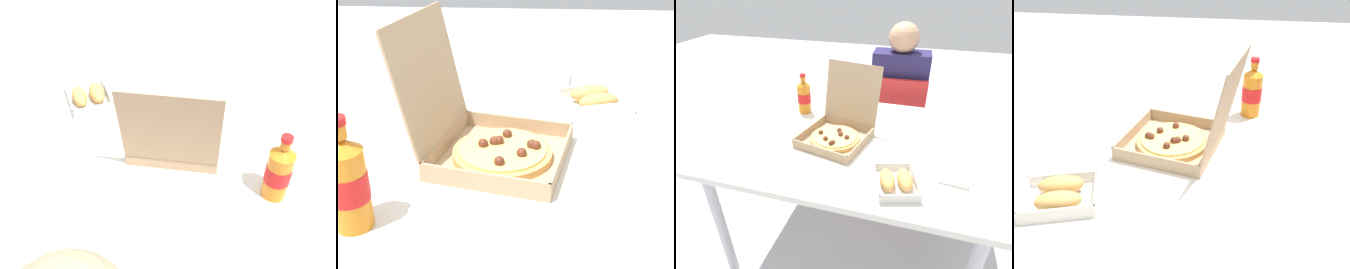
{
  "view_description": "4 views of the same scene",
  "coord_description": "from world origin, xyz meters",
  "views": [
    {
      "loc": [
        0.01,
        0.94,
        1.59
      ],
      "look_at": [
        -0.05,
        -0.01,
        0.77
      ],
      "focal_mm": 41.27,
      "sensor_mm": 36.0,
      "label": 1
    },
    {
      "loc": [
        -1.01,
        -0.12,
        1.25
      ],
      "look_at": [
        -0.06,
        -0.05,
        0.77
      ],
      "focal_mm": 48.6,
      "sensor_mm": 36.0,
      "label": 2
    },
    {
      "loc": [
        0.28,
        -1.13,
        1.42
      ],
      "look_at": [
        -0.05,
        0.01,
        0.72
      ],
      "focal_mm": 30.04,
      "sensor_mm": 36.0,
      "label": 3
    },
    {
      "loc": [
        0.93,
        0.13,
        1.36
      ],
      "look_at": [
        -0.05,
        -0.01,
        0.78
      ],
      "focal_mm": 39.1,
      "sensor_mm": 36.0,
      "label": 4
    }
  ],
  "objects": [
    {
      "name": "dining_table",
      "position": [
        0.0,
        0.0,
        0.64
      ],
      "size": [
        1.26,
        0.91,
        0.71
      ],
      "color": "silver",
      "rests_on": "ground_plane"
    },
    {
      "name": "pizza_box_open",
      "position": [
        -0.07,
        -0.01,
        0.76
      ],
      "size": [
        0.36,
        0.4,
        0.33
      ],
      "color": "tan",
      "rests_on": "dining_table"
    },
    {
      "name": "cola_bottle",
      "position": [
        -0.34,
        0.21,
        0.81
      ],
      "size": [
        0.07,
        0.07,
        0.22
      ],
      "color": "orange",
      "rests_on": "dining_table"
    },
    {
      "name": "bread_side_box",
      "position": [
        0.24,
        -0.29,
        0.74
      ],
      "size": [
        0.2,
        0.23,
        0.06
      ],
      "color": "white",
      "rests_on": "dining_table"
    }
  ]
}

